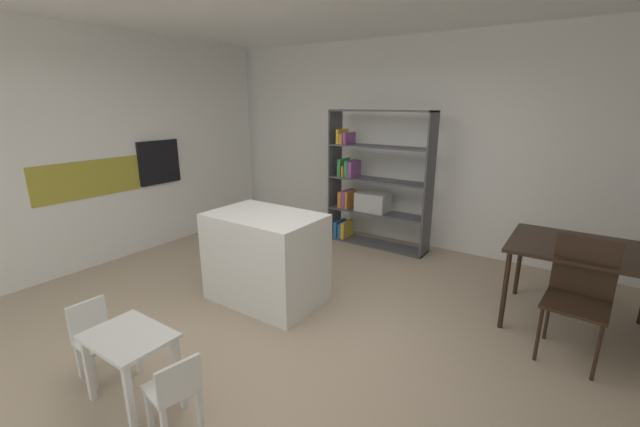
# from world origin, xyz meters

# --- Properties ---
(ground_plane) EXTENTS (9.84, 9.84, 0.00)m
(ground_plane) POSITION_xyz_m (0.00, 0.00, 0.00)
(ground_plane) COLOR tan
(back_partition) EXTENTS (7.15, 0.06, 2.83)m
(back_partition) POSITION_xyz_m (0.00, 2.77, 1.42)
(back_partition) COLOR white
(back_partition) RESTS_ON ground_plane
(tall_cabinet_run_left) EXTENTS (0.66, 5.03, 2.83)m
(tall_cabinet_run_left) POSITION_xyz_m (-3.18, 0.00, 1.42)
(tall_cabinet_run_left) COLOR white
(tall_cabinet_run_left) RESTS_ON ground_plane
(cabinet_niche_splashback) EXTENTS (0.01, 1.27, 0.44)m
(cabinet_niche_splashback) POSITION_xyz_m (-2.85, -0.24, 1.09)
(cabinet_niche_splashback) COLOR #9E932D
(cabinet_niche_splashback) RESTS_ON ground_plane
(built_in_oven) EXTENTS (0.06, 0.61, 0.59)m
(built_in_oven) POSITION_xyz_m (-2.83, 0.71, 1.18)
(built_in_oven) COLOR black
(built_in_oven) RESTS_ON ground_plane
(kitchen_island) EXTENTS (1.12, 0.74, 0.92)m
(kitchen_island) POSITION_xyz_m (-0.49, 0.25, 0.46)
(kitchen_island) COLOR white
(kitchen_island) RESTS_ON ground_plane
(open_bookshelf) EXTENTS (1.45, 0.35, 1.88)m
(open_bookshelf) POSITION_xyz_m (-0.43, 2.35, 0.83)
(open_bookshelf) COLOR #4C4C51
(open_bookshelf) RESTS_ON ground_plane
(child_table) EXTENTS (0.57, 0.42, 0.50)m
(child_table) POSITION_xyz_m (-0.27, -1.36, 0.40)
(child_table) COLOR silver
(child_table) RESTS_ON ground_plane
(child_chair_left) EXTENTS (0.28, 0.28, 0.58)m
(child_chair_left) POSITION_xyz_m (-0.75, -1.36, 0.31)
(child_chair_left) COLOR silver
(child_chair_left) RESTS_ON ground_plane
(child_chair_right) EXTENTS (0.32, 0.32, 0.53)m
(child_chair_right) POSITION_xyz_m (0.20, -1.37, 0.30)
(child_chair_right) COLOR silver
(child_chair_right) RESTS_ON ground_plane
(dining_table) EXTENTS (1.18, 0.92, 0.77)m
(dining_table) POSITION_xyz_m (2.15, 1.42, 0.70)
(dining_table) COLOR black
(dining_table) RESTS_ON ground_plane
(dining_chair_near) EXTENTS (0.48, 0.47, 0.96)m
(dining_chair_near) POSITION_xyz_m (2.16, 0.95, 0.57)
(dining_chair_near) COLOR black
(dining_chair_near) RESTS_ON ground_plane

